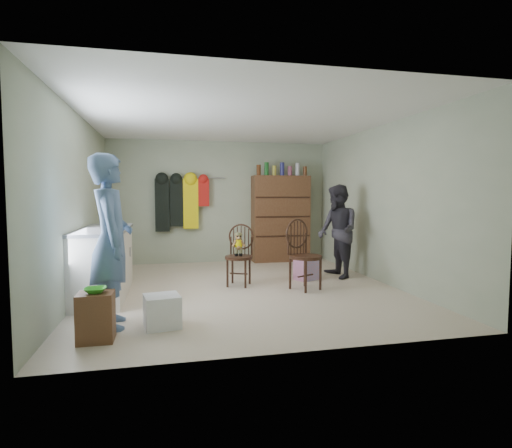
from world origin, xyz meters
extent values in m
plane|color=beige|center=(0.00, 0.00, 0.00)|extent=(5.00, 5.00, 0.00)
plane|color=#A6AD91|center=(0.00, 2.50, 1.25)|extent=(4.50, 0.00, 4.50)
plane|color=#A6AD91|center=(-2.25, 0.00, 1.25)|extent=(0.00, 5.00, 5.00)
plane|color=#A6AD91|center=(2.25, 0.00, 1.25)|extent=(0.00, 5.00, 5.00)
plane|color=white|center=(0.00, 0.00, 2.50)|extent=(5.00, 5.00, 0.00)
cube|color=silver|center=(-1.95, 0.00, 0.45)|extent=(0.60, 1.80, 0.90)
cube|color=slate|center=(-1.95, 0.00, 0.92)|extent=(0.64, 1.86, 0.04)
cylinder|color=#99999E|center=(-1.64, -0.45, 0.54)|extent=(0.02, 0.02, 0.14)
cylinder|color=#99999E|center=(-1.64, 0.45, 0.54)|extent=(0.02, 0.02, 0.14)
cube|color=brown|center=(-1.76, -1.82, 0.23)|extent=(0.33, 0.28, 0.47)
imported|color=green|center=(-1.76, -1.82, 0.49)|extent=(0.20, 0.20, 0.05)
cube|color=white|center=(-1.15, -1.54, 0.17)|extent=(0.41, 0.40, 0.34)
cylinder|color=#371F13|center=(-0.02, 0.20, 0.44)|extent=(0.56, 0.56, 0.04)
cylinder|color=#371F13|center=(-0.21, 0.13, 0.21)|extent=(0.03, 0.03, 0.42)
cylinder|color=#371F13|center=(0.05, 0.01, 0.21)|extent=(0.03, 0.03, 0.42)
cylinder|color=#371F13|center=(-0.09, 0.39, 0.21)|extent=(0.03, 0.03, 0.42)
cylinder|color=#371F13|center=(0.16, 0.28, 0.21)|extent=(0.03, 0.03, 0.42)
torus|color=#371F13|center=(0.05, 0.35, 0.74)|extent=(0.38, 0.19, 0.41)
cylinder|color=#371F13|center=(-0.11, 0.41, 0.60)|extent=(0.03, 0.03, 0.28)
cylinder|color=#371F13|center=(0.19, 0.27, 0.60)|extent=(0.03, 0.03, 0.28)
cylinder|color=yellow|center=(-0.02, 0.22, 0.65)|extent=(0.11, 0.11, 0.11)
cylinder|color=#475128|center=(-0.02, 0.22, 0.54)|extent=(0.07, 0.07, 0.17)
sphere|color=#9E7042|center=(-0.02, 0.22, 0.76)|extent=(0.10, 0.10, 0.10)
cylinder|color=#475128|center=(-0.02, 0.22, 0.80)|extent=(0.09, 0.09, 0.03)
cube|color=black|center=(-0.02, 0.17, 0.76)|extent=(0.07, 0.01, 0.02)
cylinder|color=#371F13|center=(0.90, -0.26, 0.49)|extent=(0.62, 0.62, 0.05)
cylinder|color=#371F13|center=(0.83, -0.47, 0.23)|extent=(0.04, 0.04, 0.46)
cylinder|color=#371F13|center=(1.10, -0.33, 0.23)|extent=(0.04, 0.04, 0.46)
cylinder|color=#371F13|center=(0.69, -0.18, 0.23)|extent=(0.04, 0.04, 0.46)
cylinder|color=#371F13|center=(0.96, -0.05, 0.23)|extent=(0.04, 0.04, 0.46)
torus|color=#371F13|center=(0.81, -0.10, 0.82)|extent=(0.42, 0.23, 0.45)
cylinder|color=#371F13|center=(0.65, -0.19, 0.66)|extent=(0.03, 0.03, 0.31)
cylinder|color=#371F13|center=(0.99, -0.02, 0.66)|extent=(0.03, 0.03, 0.31)
cube|color=pink|center=(1.15, 0.39, 0.19)|extent=(0.44, 0.40, 0.38)
imported|color=slate|center=(-1.67, -1.39, 0.91)|extent=(0.52, 0.72, 1.83)
imported|color=#2D2B33|center=(1.71, 0.44, 0.79)|extent=(0.62, 0.78, 1.58)
cube|color=brown|center=(1.25, 2.30, 0.90)|extent=(1.20, 0.38, 1.80)
cube|color=#371F13|center=(1.25, 2.11, 0.55)|extent=(1.16, 0.02, 0.03)
cube|color=#371F13|center=(1.25, 2.11, 0.95)|extent=(1.16, 0.02, 0.03)
cube|color=#371F13|center=(1.25, 2.11, 1.35)|extent=(1.16, 0.02, 0.03)
cylinder|color=#592D14|center=(0.75, 2.20, 1.91)|extent=(0.09, 0.09, 0.21)
cylinder|color=#19591E|center=(0.92, 2.20, 1.93)|extent=(0.09, 0.09, 0.27)
cylinder|color=#A59933|center=(1.08, 2.20, 1.90)|extent=(0.08, 0.08, 0.20)
cylinder|color=navy|center=(1.25, 2.20, 1.93)|extent=(0.09, 0.09, 0.27)
cylinder|color=#8C3F59|center=(1.42, 2.20, 1.90)|extent=(0.09, 0.09, 0.19)
cylinder|color=#B2B2B7|center=(1.58, 2.20, 1.93)|extent=(0.09, 0.09, 0.26)
cylinder|color=#592D14|center=(1.75, 2.20, 1.90)|extent=(0.08, 0.08, 0.20)
cylinder|color=#99999E|center=(-0.40, 2.44, 1.75)|extent=(1.00, 0.02, 0.02)
cube|color=black|center=(-1.18, 2.38, 1.19)|extent=(0.28, 0.10, 1.05)
cube|color=black|center=(-0.90, 2.38, 1.25)|extent=(0.26, 0.10, 0.95)
cube|color=yellow|center=(-0.62, 2.38, 1.22)|extent=(0.30, 0.10, 1.00)
cube|color=red|center=(-0.36, 2.38, 1.44)|extent=(0.22, 0.10, 0.55)
camera|label=1|loc=(-1.08, -5.79, 1.39)|focal=28.00mm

